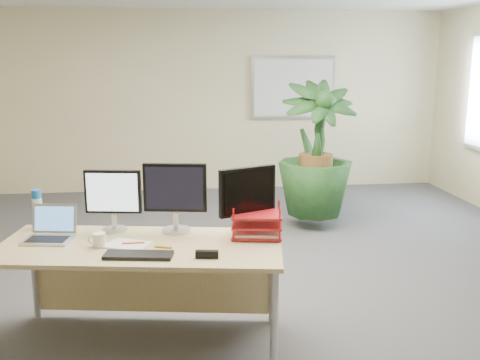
{
  "coord_description": "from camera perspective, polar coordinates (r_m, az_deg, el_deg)",
  "views": [
    {
      "loc": [
        -0.56,
        -4.14,
        1.94
      ],
      "look_at": [
        -0.04,
        0.35,
        0.94
      ],
      "focal_mm": 40.0,
      "sensor_mm": 36.0,
      "label": 1
    }
  ],
  "objects": [
    {
      "name": "coffee_mug",
      "position": [
        3.69,
        -14.82,
        -6.2
      ],
      "size": [
        0.12,
        0.08,
        0.09
      ],
      "color": "white",
      "rests_on": "desk"
    },
    {
      "name": "stapler",
      "position": [
        3.39,
        -3.55,
        -7.91
      ],
      "size": [
        0.15,
        0.06,
        0.05
      ],
      "primitive_type": "cube",
      "rotation": [
        0.0,
        0.0,
        -0.16
      ],
      "color": "black",
      "rests_on": "desk"
    },
    {
      "name": "letter_tray",
      "position": [
        3.77,
        1.79,
        -4.98
      ],
      "size": [
        0.38,
        0.31,
        0.16
      ],
      "color": "red",
      "rests_on": "desk"
    },
    {
      "name": "laptop",
      "position": [
        3.96,
        -19.53,
        -5.11
      ],
      "size": [
        0.35,
        0.32,
        0.23
      ],
      "color": "#B7B7BB",
      "rests_on": "desk"
    },
    {
      "name": "spiral_notebook",
      "position": [
        3.68,
        -11.87,
        -6.78
      ],
      "size": [
        0.33,
        0.3,
        0.01
      ],
      "primitive_type": "cube",
      "rotation": [
        0.0,
        0.0,
        -0.44
      ],
      "color": "white",
      "rests_on": "desk"
    },
    {
      "name": "orange_pen",
      "position": [
        3.68,
        -11.32,
        -6.59
      ],
      "size": [
        0.15,
        0.01,
        0.01
      ],
      "primitive_type": "cylinder",
      "rotation": [
        0.0,
        1.57,
        0.02
      ],
      "color": "#ED4D1A",
      "rests_on": "spiral_notebook"
    },
    {
      "name": "keyboard",
      "position": [
        3.47,
        -10.78,
        -7.88
      ],
      "size": [
        0.45,
        0.21,
        0.02
      ],
      "primitive_type": "cube",
      "rotation": [
        0.0,
        0.0,
        -0.16
      ],
      "color": "black",
      "rests_on": "desk"
    },
    {
      "name": "floor_plant",
      "position": [
        6.37,
        8.07,
        1.6
      ],
      "size": [
        0.91,
        0.91,
        1.5
      ],
      "primitive_type": "imported",
      "rotation": [
        0.0,
        0.0,
        0.09
      ],
      "color": "#153A19",
      "rests_on": "floor"
    },
    {
      "name": "back_wall",
      "position": [
        8.18,
        -2.76,
        8.35
      ],
      "size": [
        7.0,
        0.04,
        2.7
      ],
      "primitive_type": "cube",
      "color": "beige",
      "rests_on": "floor"
    },
    {
      "name": "desk",
      "position": [
        3.84,
        -10.2,
        -8.43
      ],
      "size": [
        2.01,
        1.1,
        0.73
      ],
      "color": "tan",
      "rests_on": "floor"
    },
    {
      "name": "water_bottle",
      "position": [
        4.2,
        -20.79,
        -3.01
      ],
      "size": [
        0.08,
        0.08,
        0.29
      ],
      "color": "silver",
      "rests_on": "desk"
    },
    {
      "name": "monitor_left",
      "position": [
        3.95,
        -13.38,
        -1.72
      ],
      "size": [
        0.41,
        0.18,
        0.45
      ],
      "color": "silver",
      "rests_on": "desk"
    },
    {
      "name": "yellow_highlighter",
      "position": [
        3.6,
        -8.17,
        -7.07
      ],
      "size": [
        0.12,
        0.05,
        0.02
      ],
      "primitive_type": "cylinder",
      "rotation": [
        0.0,
        1.57,
        -0.31
      ],
      "color": "yellow",
      "rests_on": "desk"
    },
    {
      "name": "monitor_right",
      "position": [
        3.85,
        -6.94,
        -1.39
      ],
      "size": [
        0.45,
        0.21,
        0.5
      ],
      "color": "silver",
      "rests_on": "desk"
    },
    {
      "name": "whiteboard",
      "position": [
        8.3,
        5.66,
        9.75
      ],
      "size": [
        1.3,
        0.04,
        0.95
      ],
      "color": "silver",
      "rests_on": "back_wall"
    },
    {
      "name": "monitor_dark",
      "position": [
        3.76,
        0.82,
        -1.76
      ],
      "size": [
        0.42,
        0.21,
        0.49
      ],
      "color": "silver",
      "rests_on": "desk"
    },
    {
      "name": "floor",
      "position": [
        4.6,
        0.98,
        -12.43
      ],
      "size": [
        8.0,
        8.0,
        0.0
      ],
      "primitive_type": "plane",
      "color": "#4D4D52",
      "rests_on": "ground"
    }
  ]
}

